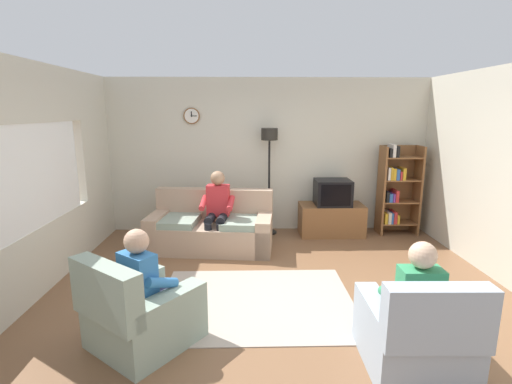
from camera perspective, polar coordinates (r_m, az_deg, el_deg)
The scene contains 14 objects.
ground_plane at distance 4.64m, azimuth 3.66°, elevation -15.33°, with size 12.00×12.00×0.00m, color brown.
back_wall_assembly at distance 6.81m, azimuth 1.84°, elevation 5.51°, with size 6.20×0.17×2.70m.
left_wall_assembly at distance 4.88m, azimuth -31.82°, elevation 0.88°, with size 0.12×5.80×2.70m.
couch at distance 6.03m, azimuth -6.75°, elevation -5.56°, with size 1.98×1.08×0.90m.
tv_stand at distance 6.78m, azimuth 11.26°, elevation -4.07°, with size 1.10×0.56×0.54m.
tv at distance 6.64m, azimuth 11.48°, elevation -0.06°, with size 0.60×0.49×0.44m.
bookshelf at distance 7.06m, azimuth 20.32°, elevation 0.46°, with size 0.68×0.36×1.58m.
floor_lamp at distance 6.50m, azimuth 1.99°, elevation 6.07°, with size 0.28×0.28×1.85m.
armchair_near_window at distance 3.82m, azimuth -16.91°, elevation -17.36°, with size 1.17×1.19×0.90m.
armchair_near_bookshelf at distance 3.64m, azimuth 22.83°, elevation -19.40°, with size 0.82×0.90×0.90m.
area_rug at distance 4.49m, azimuth 0.04°, elevation -16.19°, with size 2.20×1.70×0.01m, color #AD9E8E.
person_on_couch at distance 5.81m, azimuth -5.88°, elevation -2.26°, with size 0.54×0.57×1.24m.
person_in_left_armchair at distance 3.72m, azimuth -16.09°, elevation -12.67°, with size 0.62×0.64×1.12m.
person_in_right_armchair at distance 3.56m, azimuth 22.69°, elevation -14.34°, with size 0.52×0.54×1.12m.
Camera 1 is at (-0.39, -4.10, 2.14)m, focal length 26.55 mm.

